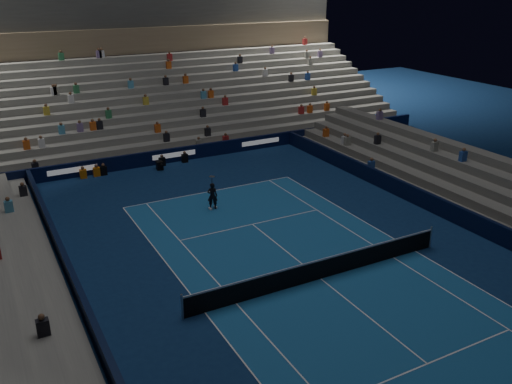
{
  "coord_description": "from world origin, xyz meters",
  "views": [
    {
      "loc": [
        -12.27,
        -16.98,
        12.24
      ],
      "look_at": [
        0.0,
        6.0,
        2.0
      ],
      "focal_mm": 38.26,
      "sensor_mm": 36.0,
      "label": 1
    }
  ],
  "objects": [
    {
      "name": "broadcast_camera",
      "position": [
        -1.44,
        17.31,
        0.3
      ],
      "size": [
        0.48,
        0.9,
        0.57
      ],
      "color": "black",
      "rests_on": "ground"
    },
    {
      "name": "ground",
      "position": [
        0.0,
        0.0,
        0.0
      ],
      "size": [
        90.0,
        90.0,
        0.0
      ],
      "primitive_type": "plane",
      "color": "#0D244F",
      "rests_on": "ground"
    },
    {
      "name": "court_surface",
      "position": [
        0.0,
        0.0,
        0.01
      ],
      "size": [
        10.97,
        23.77,
        0.01
      ],
      "primitive_type": "cube",
      "color": "#1A5593",
      "rests_on": "ground"
    },
    {
      "name": "grandstand_main",
      "position": [
        0.0,
        27.9,
        3.38
      ],
      "size": [
        44.0,
        15.2,
        11.2
      ],
      "color": "gray",
      "rests_on": "ground"
    },
    {
      "name": "sponsor_barrier_far",
      "position": [
        0.0,
        18.5,
        0.5
      ],
      "size": [
        44.0,
        0.25,
        1.0
      ],
      "primitive_type": "cube",
      "color": "black",
      "rests_on": "ground"
    },
    {
      "name": "tennis_net",
      "position": [
        0.0,
        0.0,
        0.5
      ],
      "size": [
        12.9,
        0.1,
        1.1
      ],
      "color": "#B2B2B7",
      "rests_on": "ground"
    },
    {
      "name": "sponsor_barrier_west",
      "position": [
        -9.7,
        0.0,
        0.5
      ],
      "size": [
        0.25,
        37.0,
        1.0
      ],
      "primitive_type": "cube",
      "color": "black",
      "rests_on": "ground"
    },
    {
      "name": "sponsor_barrier_east",
      "position": [
        9.7,
        0.0,
        0.5
      ],
      "size": [
        0.25,
        37.0,
        1.0
      ],
      "primitive_type": "cube",
      "color": "black",
      "rests_on": "ground"
    },
    {
      "name": "tennis_player",
      "position": [
        -1.0,
        9.35,
        0.79
      ],
      "size": [
        0.68,
        0.58,
        1.57
      ],
      "primitive_type": "imported",
      "rotation": [
        0.0,
        0.0,
        2.72
      ],
      "color": "black",
      "rests_on": "ground"
    }
  ]
}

